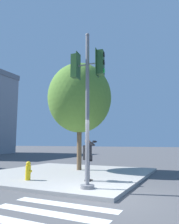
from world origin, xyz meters
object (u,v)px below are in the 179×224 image
(street_tree, at_px, (80,98))
(traffic_signal_pole, at_px, (87,90))
(person_photographer, at_px, (88,155))
(fire_hydrant, at_px, (28,171))

(street_tree, bearing_deg, traffic_signal_pole, -148.90)
(person_photographer, height_order, street_tree, street_tree)
(traffic_signal_pole, distance_m, fire_hydrant, 4.30)
(traffic_signal_pole, height_order, fire_hydrant, traffic_signal_pole)
(person_photographer, height_order, fire_hydrant, person_photographer)
(street_tree, height_order, fire_hydrant, street_tree)
(person_photographer, xyz_separation_m, fire_hydrant, (-0.91, 2.35, -0.65))
(traffic_signal_pole, bearing_deg, fire_hydrant, 81.76)
(street_tree, distance_m, fire_hydrant, 5.52)
(street_tree, relative_size, fire_hydrant, 8.20)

